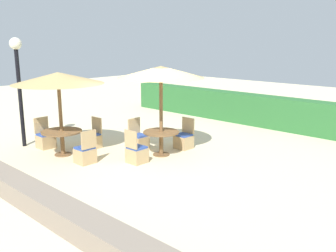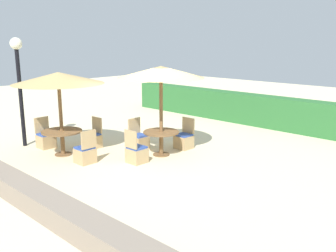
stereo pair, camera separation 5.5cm
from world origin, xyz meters
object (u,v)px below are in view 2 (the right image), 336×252
patio_chair_center_west (139,141)px  round_table_front_left (62,135)px  patio_chair_center_north (184,140)px  parasol_front_left (58,78)px  patio_chair_front_left_west (46,139)px  lamp_post (18,70)px  patio_chair_center_south (136,153)px  patio_chair_front_left_north (92,139)px  round_table_center (161,137)px  patio_chair_front_left_east (85,154)px  parasol_center (161,72)px

patio_chair_center_west → round_table_front_left: bearing=-31.1°
round_table_front_left → patio_chair_center_north: size_ratio=1.23×
parasol_front_left → round_table_front_left: bearing=26.6°
patio_chair_center_west → patio_chair_front_left_west: bearing=-49.5°
lamp_post → parasol_front_left: lamp_post is taller
patio_chair_center_west → patio_chair_center_south: 1.31m
round_table_front_left → patio_chair_center_west: (1.15, 1.91, -0.31)m
patio_chair_center_west → patio_chair_center_south: (0.92, -0.92, 0.00)m
patio_chair_center_west → patio_chair_front_left_north: bearing=-51.9°
lamp_post → round_table_front_left: lamp_post is taller
lamp_post → patio_chair_center_west: 4.19m
patio_chair_front_left_west → patio_chair_center_north: bearing=132.3°
parasol_front_left → patio_chair_front_left_west: 2.21m
patio_chair_front_left_north → round_table_center: 2.28m
parasol_front_left → patio_chair_center_north: (2.11, 2.91, -1.95)m
lamp_post → patio_chair_front_left_north: lamp_post is taller
round_table_center → patio_chair_center_north: (0.03, 0.97, -0.28)m
round_table_center → patio_chair_center_south: (-0.01, -0.95, -0.28)m
patio_chair_front_left_east → patio_chair_center_west: same height
parasol_center → patio_chair_center_west: size_ratio=2.74×
round_table_front_left → patio_chair_center_south: bearing=25.4°
round_table_front_left → lamp_post: bearing=-169.5°
patio_chair_front_left_north → patio_chair_front_left_east: size_ratio=1.00×
patio_chair_front_left_east → patio_chair_front_left_west: bearing=89.5°
round_table_center → lamp_post: bearing=-149.3°
parasol_front_left → patio_chair_front_left_west: bearing=177.9°
patio_chair_center_west → lamp_post: bearing=-52.2°
patio_chair_front_left_north → patio_chair_center_north: (2.09, 1.89, 0.00)m
patio_chair_front_left_east → patio_chair_center_west: (0.05, 1.89, 0.00)m
patio_chair_front_left_east → lamp_post: bearing=96.8°
patio_chair_center_north → patio_chair_center_south: size_ratio=1.00×
patio_chair_center_south → lamp_post: bearing=-161.0°
parasol_front_left → patio_chair_center_west: parasol_front_left is taller
parasol_front_left → round_table_front_left: size_ratio=2.20×
parasol_front_left → patio_chair_center_south: 3.01m
patio_chair_front_left_east → patio_chair_center_south: size_ratio=1.00×
parasol_center → patio_chair_center_north: 2.33m
round_table_front_left → patio_chair_front_left_west: bearing=177.9°
parasol_front_left → patio_chair_front_left_west: (-1.04, 0.04, -1.95)m
lamp_post → patio_chair_center_south: (3.79, 1.30, -2.09)m
lamp_post → patio_chair_front_left_east: size_ratio=3.57×
patio_chair_center_north → patio_chair_center_south: 1.92m
round_table_front_left → patio_chair_front_left_east: size_ratio=1.23×
parasol_front_left → patio_chair_center_north: size_ratio=2.71×
round_table_center → patio_chair_center_west: patio_chair_center_west is taller
lamp_post → parasol_front_left: 1.75m
lamp_post → round_table_center: lamp_post is taller
patio_chair_front_left_north → patio_chair_center_south: 2.06m
lamp_post → round_table_center: size_ratio=3.22×
patio_chair_front_left_north → patio_chair_front_left_west: 1.44m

